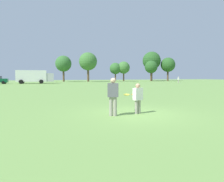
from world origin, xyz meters
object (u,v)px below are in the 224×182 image
Objects in this scene: player_defender at (138,97)px; box_truck at (34,76)px; frisbee at (127,95)px; player_thrower at (113,95)px; traffic_cone at (133,92)px; bystander_sideline_watcher at (178,79)px.

box_truck is (-5.00, 44.62, 0.95)m from player_defender.
player_thrower is at bearing -169.36° from frisbee.
traffic_cone is at bearing 65.25° from player_defender.
bystander_sideline_watcher reaches higher than traffic_cone.
box_truck is 35.77m from bystander_sideline_watcher.
box_truck reaches higher than bystander_sideline_watcher.
frisbee is 0.57× the size of traffic_cone.
box_truck reaches higher than traffic_cone.
frisbee is 10.43m from traffic_cone.
player_defender reaches higher than frisbee.
bystander_sideline_watcher is (34.50, -9.42, -0.82)m from box_truck.
player_defender is 45.93m from bystander_sideline_watcher.
box_truck reaches higher than player_defender.
player_defender is at bearing -0.12° from frisbee.
player_thrower is 6.25× the size of frisbee.
player_thrower is 46.87m from bystander_sideline_watcher.
traffic_cone is 36.61m from box_truck.
frisbee is (-0.58, 0.00, 0.13)m from player_defender.
bystander_sideline_watcher is at bearing 48.91° from player_thrower.
traffic_cone is (4.83, 9.22, -0.70)m from frisbee.
player_thrower is 0.74m from frisbee.
frisbee is 0.03× the size of box_truck.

